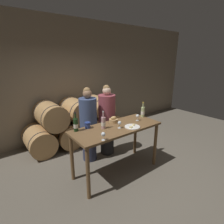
{
  "coord_description": "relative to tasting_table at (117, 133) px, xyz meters",
  "views": [
    {
      "loc": [
        -1.88,
        -2.35,
        2.17
      ],
      "look_at": [
        0.0,
        0.14,
        1.21
      ],
      "focal_mm": 28.0,
      "sensor_mm": 36.0,
      "label": 1
    }
  ],
  "objects": [
    {
      "name": "wine_bottle_red",
      "position": [
        -0.69,
        0.27,
        0.25
      ],
      "size": [
        0.08,
        0.08,
        0.34
      ],
      "color": "#193819",
      "rests_on": "tasting_table"
    },
    {
      "name": "wine_bottle_white",
      "position": [
        0.81,
        0.11,
        0.24
      ],
      "size": [
        0.08,
        0.08,
        0.33
      ],
      "color": "#ADBC7F",
      "rests_on": "tasting_table"
    },
    {
      "name": "cheese_plate",
      "position": [
        0.22,
        -0.19,
        0.14
      ],
      "size": [
        0.28,
        0.28,
        0.04
      ],
      "color": "white",
      "rests_on": "tasting_table"
    },
    {
      "name": "barrel_stack",
      "position": [
        0.0,
        1.69,
        -0.28
      ],
      "size": [
        2.62,
        0.9,
        1.18
      ],
      "color": "tan",
      "rests_on": "ground_plane"
    },
    {
      "name": "person_right",
      "position": [
        0.28,
        0.71,
        -0.01
      ],
      "size": [
        0.38,
        0.38,
        1.62
      ],
      "color": "#232326",
      "rests_on": "ground_plane"
    },
    {
      "name": "wine_glass_left",
      "position": [
        -0.0,
        -0.08,
        0.23
      ],
      "size": [
        0.07,
        0.07,
        0.13
      ],
      "color": "white",
      "rests_on": "tasting_table"
    },
    {
      "name": "wine_glass_center",
      "position": [
        0.55,
        0.01,
        0.23
      ],
      "size": [
        0.07,
        0.07,
        0.13
      ],
      "color": "white",
      "rests_on": "tasting_table"
    },
    {
      "name": "ground_plane",
      "position": [
        0.0,
        0.0,
        -0.82
      ],
      "size": [
        10.0,
        10.0,
        0.0
      ],
      "primitive_type": "plane",
      "color": "#665E51"
    },
    {
      "name": "wine_glass_far_left",
      "position": [
        -0.51,
        -0.31,
        0.23
      ],
      "size": [
        0.07,
        0.07,
        0.13
      ],
      "color": "white",
      "rests_on": "tasting_table"
    },
    {
      "name": "bread_basket",
      "position": [
        0.09,
        0.22,
        0.18
      ],
      "size": [
        0.17,
        0.17,
        0.12
      ],
      "color": "tan",
      "rests_on": "tasting_table"
    },
    {
      "name": "tasting_table",
      "position": [
        0.0,
        0.0,
        0.0
      ],
      "size": [
        1.71,
        0.71,
        0.96
      ],
      "color": "brown",
      "rests_on": "ground_plane"
    },
    {
      "name": "person_left",
      "position": [
        -0.2,
        0.71,
        -0.01
      ],
      "size": [
        0.37,
        0.37,
        1.62
      ],
      "color": "#2D334C",
      "rests_on": "ground_plane"
    },
    {
      "name": "wine_bottle_rose",
      "position": [
        -0.24,
        0.08,
        0.24
      ],
      "size": [
        0.08,
        0.08,
        0.33
      ],
      "color": "#BC8E93",
      "rests_on": "tasting_table"
    },
    {
      "name": "stone_wall_back",
      "position": [
        0.0,
        2.26,
        0.78
      ],
      "size": [
        10.0,
        0.12,
        3.2
      ],
      "color": "gray",
      "rests_on": "ground_plane"
    },
    {
      "name": "blue_crock",
      "position": [
        -0.46,
        0.26,
        0.2
      ],
      "size": [
        0.11,
        0.11,
        0.11
      ],
      "color": "navy",
      "rests_on": "tasting_table"
    }
  ]
}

